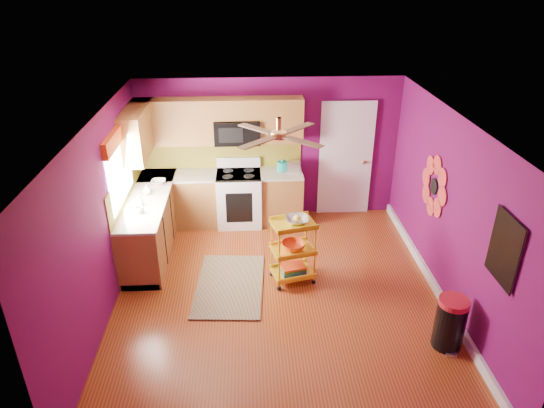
{
  "coord_description": "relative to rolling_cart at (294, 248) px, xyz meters",
  "views": [
    {
      "loc": [
        -0.39,
        -5.49,
        4.19
      ],
      "look_at": [
        -0.07,
        0.4,
        1.23
      ],
      "focal_mm": 32.0,
      "sensor_mm": 36.0,
      "label": 1
    }
  ],
  "objects": [
    {
      "name": "ground",
      "position": [
        -0.23,
        -0.36,
        -0.55
      ],
      "size": [
        5.0,
        5.0,
        0.0
      ],
      "primitive_type": "plane",
      "color": "maroon",
      "rests_on": "ground"
    },
    {
      "name": "room_envelope",
      "position": [
        -0.21,
        -0.36,
        1.09
      ],
      "size": [
        4.54,
        5.04,
        2.52
      ],
      "color": "#600B4D",
      "rests_on": "ground"
    },
    {
      "name": "lower_cabinets",
      "position": [
        -1.58,
        1.46,
        -0.11
      ],
      "size": [
        2.81,
        2.31,
        0.94
      ],
      "color": "brown",
      "rests_on": "ground"
    },
    {
      "name": "electric_range",
      "position": [
        -0.78,
        1.82,
        -0.06
      ],
      "size": [
        0.76,
        0.66,
        1.13
      ],
      "color": "white",
      "rests_on": "ground"
    },
    {
      "name": "upper_cabinetry",
      "position": [
        -1.48,
        1.81,
        1.25
      ],
      "size": [
        2.8,
        2.3,
        1.26
      ],
      "color": "brown",
      "rests_on": "ground"
    },
    {
      "name": "left_window",
      "position": [
        -2.45,
        0.69,
        1.19
      ],
      "size": [
        0.08,
        1.35,
        1.08
      ],
      "color": "white",
      "rests_on": "ground"
    },
    {
      "name": "panel_door",
      "position": [
        1.12,
        2.11,
        0.48
      ],
      "size": [
        0.95,
        0.11,
        2.15
      ],
      "color": "white",
      "rests_on": "ground"
    },
    {
      "name": "right_wall_art",
      "position": [
        1.99,
        -0.7,
        0.9
      ],
      "size": [
        0.04,
        2.74,
        1.04
      ],
      "color": "black",
      "rests_on": "ground"
    },
    {
      "name": "ceiling_fan",
      "position": [
        -0.23,
        -0.16,
        1.74
      ],
      "size": [
        1.01,
        1.01,
        0.26
      ],
      "color": "#BF8C3F",
      "rests_on": "ground"
    },
    {
      "name": "shag_rug",
      "position": [
        -0.93,
        -0.1,
        -0.54
      ],
      "size": [
        1.05,
        1.6,
        0.02
      ],
      "primitive_type": "cube",
      "rotation": [
        0.0,
        0.0,
        -0.07
      ],
      "color": "black",
      "rests_on": "ground"
    },
    {
      "name": "rolling_cart",
      "position": [
        0.0,
        0.0,
        0.0
      ],
      "size": [
        0.67,
        0.56,
        1.07
      ],
      "color": "yellow",
      "rests_on": "ground"
    },
    {
      "name": "trash_can",
      "position": [
        1.74,
        -1.45,
        -0.21
      ],
      "size": [
        0.43,
        0.44,
        0.68
      ],
      "color": "black",
      "rests_on": "ground"
    },
    {
      "name": "teal_kettle",
      "position": [
        -0.03,
        1.92,
        0.48
      ],
      "size": [
        0.18,
        0.18,
        0.21
      ],
      "color": "#128C7F",
      "rests_on": "lower_cabinets"
    },
    {
      "name": "toaster",
      "position": [
        0.17,
        1.87,
        0.48
      ],
      "size": [
        0.22,
        0.15,
        0.18
      ],
      "primitive_type": "cube",
      "color": "beige",
      "rests_on": "lower_cabinets"
    },
    {
      "name": "soap_bottle_a",
      "position": [
        -2.24,
        0.66,
        0.49
      ],
      "size": [
        0.08,
        0.09,
        0.19
      ],
      "primitive_type": "imported",
      "color": "#EA3F72",
      "rests_on": "lower_cabinets"
    },
    {
      "name": "soap_bottle_b",
      "position": [
        -2.19,
        1.07,
        0.47
      ],
      "size": [
        0.13,
        0.13,
        0.16
      ],
      "primitive_type": "imported",
      "color": "white",
      "rests_on": "lower_cabinets"
    },
    {
      "name": "counter_dish",
      "position": [
        -2.09,
        1.47,
        0.42
      ],
      "size": [
        0.24,
        0.24,
        0.06
      ],
      "primitive_type": "imported",
      "color": "white",
      "rests_on": "lower_cabinets"
    },
    {
      "name": "counter_cup",
      "position": [
        -2.19,
        0.43,
        0.44
      ],
      "size": [
        0.12,
        0.12,
        0.1
      ],
      "primitive_type": "imported",
      "color": "white",
      "rests_on": "lower_cabinets"
    }
  ]
}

